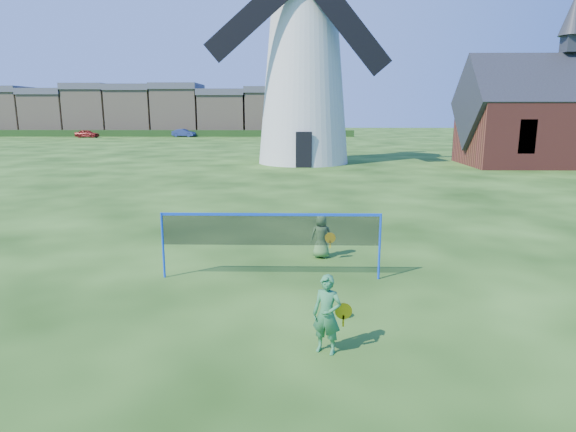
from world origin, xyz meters
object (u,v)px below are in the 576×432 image
(windmill, at_px, (304,66))
(play_ball, at_px, (343,312))
(car_left, at_px, (87,134))
(player_boy, at_px, (321,236))
(car_right, at_px, (184,133))
(badminton_net, at_px, (271,231))
(player_girl, at_px, (327,314))
(chapel, at_px, (563,119))

(windmill, bearing_deg, play_ball, -89.04)
(play_ball, xyz_separation_m, car_left, (-32.33, 64.22, 0.48))
(player_boy, distance_m, car_right, 65.79)
(windmill, xyz_separation_m, badminton_net, (-1.01, -26.25, -5.93))
(badminton_net, distance_m, player_girl, 3.76)
(car_right, bearing_deg, car_left, 114.16)
(badminton_net, xyz_separation_m, car_right, (-17.01, 64.88, -0.55))
(chapel, bearing_deg, badminton_net, -127.99)
(badminton_net, relative_size, car_left, 1.46)
(chapel, relative_size, player_boy, 11.95)
(player_girl, height_order, car_right, player_girl)
(player_girl, bearing_deg, car_left, 139.56)
(chapel, relative_size, car_left, 4.03)
(badminton_net, distance_m, play_ball, 2.83)
(car_left, bearing_deg, car_right, -73.72)
(badminton_net, distance_m, car_left, 69.28)
(chapel, relative_size, play_ball, 63.38)
(windmill, xyz_separation_m, chapel, (18.44, -1.35, -3.75))
(windmill, xyz_separation_m, player_boy, (0.24, -24.57, -6.49))
(player_girl, bearing_deg, play_ball, 97.77)
(player_girl, xyz_separation_m, play_ball, (0.39, 1.38, -0.54))
(windmill, distance_m, chapel, 18.87)
(badminton_net, bearing_deg, player_girl, -72.93)
(badminton_net, height_order, player_girl, badminton_net)
(player_boy, bearing_deg, chapel, -123.46)
(chapel, bearing_deg, car_left, 143.56)
(windmill, relative_size, badminton_net, 3.92)
(car_left, bearing_deg, windmill, -133.67)
(player_girl, distance_m, player_boy, 5.24)
(badminton_net, bearing_deg, chapel, 52.01)
(windmill, xyz_separation_m, car_right, (-18.02, 38.63, -6.48))
(player_girl, distance_m, car_right, 70.80)
(windmill, distance_m, car_left, 48.35)
(chapel, height_order, badminton_net, chapel)
(chapel, distance_m, badminton_net, 31.67)
(windmill, distance_m, car_right, 43.12)
(windmill, xyz_separation_m, play_ball, (0.47, -28.43, -6.96))
(car_left, bearing_deg, player_girl, -149.38)
(badminton_net, height_order, player_boy, badminton_net)
(windmill, bearing_deg, car_left, 131.68)
(car_right, bearing_deg, player_girl, -152.65)
(windmill, distance_m, player_girl, 30.49)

